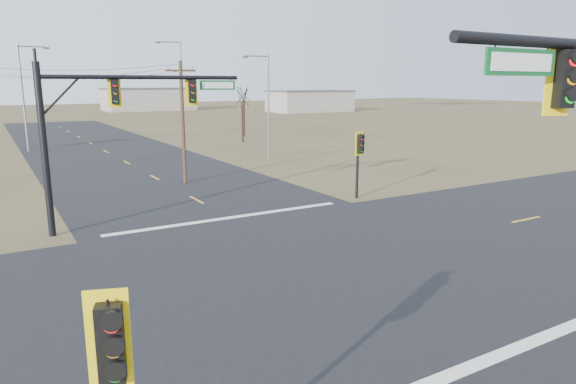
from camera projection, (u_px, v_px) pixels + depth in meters
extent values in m
plane|color=brown|center=(317.00, 264.00, 18.43)|extent=(320.00, 320.00, 0.00)
cube|color=black|center=(317.00, 264.00, 18.43)|extent=(160.00, 14.00, 0.02)
cube|color=black|center=(317.00, 264.00, 18.43)|extent=(14.00, 160.00, 0.02)
cube|color=silver|center=(493.00, 358.00, 12.11)|extent=(12.00, 0.40, 0.01)
cube|color=silver|center=(230.00, 218.00, 24.74)|extent=(12.00, 0.40, 0.01)
cube|color=#0B511F|center=(521.00, 62.00, 8.72)|extent=(1.80, 0.05, 0.45)
cylinder|color=black|center=(44.00, 151.00, 21.17)|extent=(0.29, 0.29, 7.24)
cylinder|color=black|center=(146.00, 77.00, 22.74)|extent=(8.79, 0.19, 0.19)
cube|color=#0B511F|center=(218.00, 85.00, 24.51)|extent=(1.80, 0.05, 0.45)
cylinder|color=black|center=(357.00, 166.00, 28.77)|extent=(0.16, 0.16, 3.63)
cylinder|color=#45321D|center=(183.00, 123.00, 32.66)|extent=(0.22, 0.22, 7.75)
cube|color=#45321D|center=(181.00, 71.00, 31.98)|extent=(1.90, 0.36, 0.12)
cylinder|color=slate|center=(268.00, 108.00, 43.11)|extent=(0.17, 0.17, 8.74)
cylinder|color=slate|center=(257.00, 56.00, 41.72)|extent=(2.10, 0.10, 0.10)
cube|color=slate|center=(245.00, 57.00, 41.22)|extent=(0.52, 0.35, 0.16)
cylinder|color=slate|center=(182.00, 89.00, 62.73)|extent=(0.23, 0.23, 11.38)
cylinder|color=slate|center=(169.00, 42.00, 60.91)|extent=(2.73, 0.14, 0.14)
cube|color=slate|center=(158.00, 42.00, 60.25)|extent=(0.68, 0.43, 0.20)
cylinder|color=slate|center=(23.00, 99.00, 47.79)|extent=(0.20, 0.20, 9.90)
cylinder|color=slate|center=(32.00, 47.00, 47.39)|extent=(2.38, 0.12, 0.12)
cube|color=slate|center=(46.00, 48.00, 48.01)|extent=(0.59, 0.39, 0.18)
cylinder|color=black|center=(242.00, 124.00, 56.12)|extent=(0.21, 0.21, 4.01)
cylinder|color=black|center=(244.00, 119.00, 62.39)|extent=(0.19, 0.19, 4.32)
cube|color=#A59D92|center=(148.00, 100.00, 122.95)|extent=(20.00, 12.00, 5.00)
cube|color=#A59D92|center=(310.00, 102.00, 116.92)|extent=(18.00, 10.00, 4.50)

